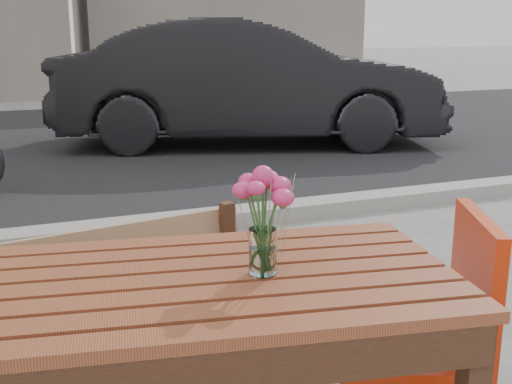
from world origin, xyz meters
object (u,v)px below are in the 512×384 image
main_vase (263,208)px  parked_car (249,82)px  main_table (220,320)px  red_chair (435,328)px

main_vase → parked_car: bearing=69.4°
main_table → red_chair: size_ratio=1.58×
red_chair → main_table: bearing=-66.6°
main_vase → parked_car: parked_car is taller
main_table → red_chair: red_chair is taller
red_chair → main_vase: size_ratio=2.96×
red_chair → parked_car: parked_car is taller
red_chair → parked_car: (1.70, 6.13, 0.27)m
main_table → red_chair: 0.74m
main_vase → main_table: bearing=165.2°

